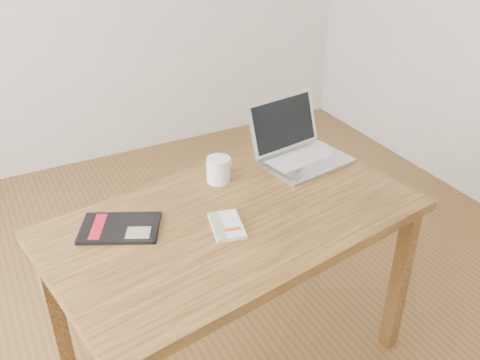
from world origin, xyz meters
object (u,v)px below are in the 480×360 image
white_guidebook (227,226)px  black_guidebook (120,228)px  laptop (298,148)px  coffee_mug (219,169)px  desk (236,236)px

white_guidebook → black_guidebook: (-0.33, 0.16, 0.00)m
laptop → coffee_mug: bearing=173.2°
white_guidebook → coffee_mug: size_ratio=1.49×
desk → white_guidebook: (-0.06, -0.05, 0.10)m
desk → white_guidebook: white_guidebook is taller
white_guidebook → coffee_mug: 0.32m
white_guidebook → laptop: (0.49, 0.31, 0.04)m
white_guidebook → desk: bearing=54.2°
white_guidebook → coffee_mug: (0.11, 0.30, 0.04)m
laptop → coffee_mug: (-0.37, -0.01, 0.00)m
black_guidebook → coffee_mug: bearing=-46.0°
laptop → white_guidebook: bearing=-156.4°
desk → black_guidebook: black_guidebook is taller
laptop → coffee_mug: 0.37m
coffee_mug → black_guidebook: bearing=170.4°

